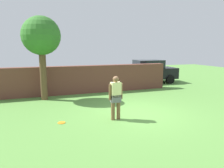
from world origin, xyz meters
name	(u,v)px	position (x,y,z in m)	size (l,w,h in m)	color
ground_plane	(136,113)	(0.00, 0.00, 0.00)	(40.00, 40.00, 0.00)	#568C3D
brick_wall	(78,80)	(-1.50, 4.58, 0.80)	(11.05, 0.50, 1.60)	brown
tree	(41,37)	(-3.40, 3.69, 3.13)	(1.89, 1.89, 4.15)	brown
person	(116,96)	(-1.04, -0.40, 0.90)	(0.54, 0.24, 1.62)	brown
car	(148,71)	(4.19, 6.56, 0.86)	(4.29, 2.11, 1.72)	black
frisbee_orange	(62,123)	(-2.97, -0.10, 0.01)	(0.27, 0.27, 0.02)	orange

